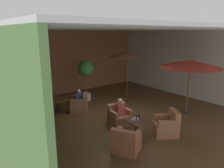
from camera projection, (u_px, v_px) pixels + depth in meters
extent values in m
cube|color=#523A20|center=(119.00, 117.00, 9.09)|extent=(9.93, 9.59, 0.02)
cube|color=#A76345|center=(66.00, 63.00, 12.24)|extent=(9.93, 0.08, 3.65)
cube|color=silver|center=(186.00, 64.00, 11.64)|extent=(0.08, 9.59, 3.65)
cube|color=silver|center=(120.00, 29.00, 8.19)|extent=(9.93, 9.59, 0.06)
cylinder|color=black|center=(136.00, 135.00, 7.43)|extent=(0.41, 0.41, 0.02)
cylinder|color=black|center=(136.00, 128.00, 7.36)|extent=(0.07, 0.07, 0.57)
cube|color=#4C2B20|center=(136.00, 120.00, 7.29)|extent=(0.71, 0.71, 0.03)
cube|color=#A06747|center=(120.00, 120.00, 8.24)|extent=(0.87, 0.81, 0.43)
cube|color=#A06747|center=(116.00, 108.00, 8.37)|extent=(0.79, 0.26, 0.38)
cube|color=#A06747|center=(127.00, 111.00, 8.29)|extent=(0.20, 0.57, 0.20)
cube|color=#A06747|center=(113.00, 114.00, 7.97)|extent=(0.20, 0.57, 0.20)
cube|color=#9B573A|center=(126.00, 144.00, 6.45)|extent=(1.02, 1.03, 0.44)
cube|color=#9B573A|center=(123.00, 136.00, 6.09)|extent=(0.51, 0.76, 0.38)
cube|color=#9B573A|center=(118.00, 133.00, 6.52)|extent=(0.58, 0.41, 0.19)
cube|color=#9B573A|center=(137.00, 136.00, 6.29)|extent=(0.58, 0.41, 0.19)
cube|color=#A06B43|center=(165.00, 129.00, 7.45)|extent=(1.06, 1.04, 0.44)
cube|color=#A06B43|center=(175.00, 117.00, 7.36)|extent=(0.55, 0.69, 0.47)
cube|color=#A06B43|center=(167.00, 124.00, 7.09)|extent=(0.59, 0.47, 0.23)
cube|color=#A06B43|center=(162.00, 117.00, 7.64)|extent=(0.59, 0.47, 0.23)
cylinder|color=black|center=(58.00, 111.00, 9.67)|extent=(0.33, 0.33, 0.02)
cylinder|color=black|center=(58.00, 106.00, 9.60)|extent=(0.07, 0.07, 0.57)
cube|color=#4C331B|center=(57.00, 100.00, 9.53)|extent=(0.84, 0.84, 0.03)
cube|color=#976243|center=(79.00, 106.00, 9.69)|extent=(1.08, 1.08, 0.44)
cube|color=#976243|center=(85.00, 98.00, 9.62)|extent=(0.58, 0.74, 0.38)
cube|color=#976243|center=(77.00, 102.00, 9.30)|extent=(0.57, 0.45, 0.22)
cube|color=#976243|center=(78.00, 98.00, 9.92)|extent=(0.57, 0.45, 0.22)
cube|color=#94643B|center=(36.00, 108.00, 9.49)|extent=(1.08, 1.10, 0.46)
cube|color=#94643B|center=(28.00, 99.00, 9.34)|extent=(0.57, 0.79, 0.44)
cube|color=#94643B|center=(38.00, 98.00, 9.73)|extent=(0.59, 0.44, 0.22)
cube|color=#94643B|center=(35.00, 103.00, 9.09)|extent=(0.59, 0.44, 0.22)
cylinder|color=#2D2D2D|center=(127.00, 96.00, 11.92)|extent=(0.32, 0.32, 0.08)
cylinder|color=brown|center=(127.00, 75.00, 11.62)|extent=(0.06, 0.06, 2.53)
cone|color=#9E6750|center=(127.00, 54.00, 11.35)|extent=(1.96, 1.96, 0.34)
cylinder|color=#2D2D2D|center=(186.00, 112.00, 9.50)|extent=(0.32, 0.32, 0.08)
cylinder|color=brown|center=(188.00, 88.00, 9.22)|extent=(0.06, 0.06, 2.35)
cone|color=#CC3E30|center=(190.00, 64.00, 8.96)|extent=(2.60, 2.60, 0.31)
cylinder|color=silver|center=(86.00, 97.00, 11.27)|extent=(0.46, 0.46, 0.38)
cylinder|color=brown|center=(86.00, 84.00, 11.10)|extent=(0.06, 0.06, 0.97)
sphere|color=#357634|center=(86.00, 69.00, 10.89)|extent=(0.85, 0.85, 0.85)
cylinder|color=silver|center=(6.00, 112.00, 9.00)|extent=(0.35, 0.35, 0.43)
cylinder|color=brown|center=(3.00, 96.00, 8.83)|extent=(0.06, 0.06, 1.02)
sphere|color=#477E43|center=(1.00, 77.00, 8.63)|extent=(0.73, 0.73, 0.73)
cube|color=#343F9C|center=(79.00, 97.00, 9.59)|extent=(0.41, 0.45, 0.45)
sphere|color=tan|center=(78.00, 91.00, 9.51)|extent=(0.17, 0.17, 0.17)
cube|color=#BA4742|center=(120.00, 109.00, 8.13)|extent=(0.35, 0.28, 0.46)
sphere|color=tan|center=(120.00, 101.00, 8.05)|extent=(0.21, 0.21, 0.21)
cube|color=#284FA2|center=(35.00, 99.00, 9.38)|extent=(0.41, 0.46, 0.43)
sphere|color=#A57658|center=(34.00, 92.00, 9.31)|extent=(0.18, 0.18, 0.18)
cylinder|color=white|center=(137.00, 119.00, 7.25)|extent=(0.08, 0.08, 0.11)
cube|color=#9EA0A5|center=(135.00, 119.00, 7.38)|extent=(0.37, 0.32, 0.01)
cube|color=black|center=(138.00, 117.00, 7.30)|extent=(0.29, 0.12, 0.19)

